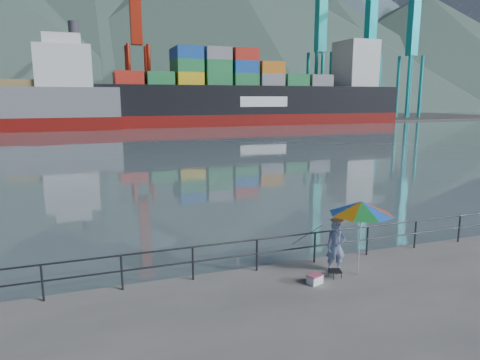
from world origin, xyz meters
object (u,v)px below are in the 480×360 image
Objects in this scene: fisherman at (336,247)px; cooler_bag at (315,280)px; beach_umbrella at (361,208)px; container_ship at (262,95)px.

fisherman is 3.89× the size of cooler_bag.
cooler_bag is at bearing -176.03° from beach_umbrella.
fisherman is at bearing 9.32° from cooler_bag.
fisherman is 79.08m from container_ship.
cooler_bag is (-1.51, -0.10, -1.96)m from beach_umbrella.
fisherman is at bearing 139.14° from beach_umbrella.
beach_umbrella reaches higher than fisherman.
fisherman is 0.03× the size of container_ship.
fisherman is 0.71× the size of beach_umbrella.
beach_umbrella is 5.50× the size of cooler_bag.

